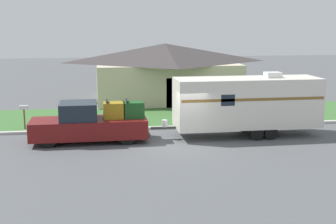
# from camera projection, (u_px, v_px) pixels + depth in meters

# --- Properties ---
(ground_plane) EXTENTS (120.00, 120.00, 0.00)m
(ground_plane) POSITION_uv_depth(u_px,v_px,m) (184.00, 145.00, 22.75)
(ground_plane) COLOR #515456
(curb_strip) EXTENTS (80.00, 0.30, 0.14)m
(curb_strip) POSITION_uv_depth(u_px,v_px,m) (171.00, 127.00, 26.37)
(curb_strip) COLOR beige
(curb_strip) RESTS_ON ground_plane
(lawn_strip) EXTENTS (80.00, 7.00, 0.03)m
(lawn_strip) POSITION_uv_depth(u_px,v_px,m) (162.00, 116.00, 29.92)
(lawn_strip) COLOR #3D6B33
(lawn_strip) RESTS_ON ground_plane
(house_across_street) EXTENTS (11.33, 8.63, 4.32)m
(house_across_street) POSITION_uv_depth(u_px,v_px,m) (165.00, 71.00, 36.23)
(house_across_street) COLOR beige
(house_across_street) RESTS_ON ground_plane
(pickup_truck) EXTENTS (5.85, 2.08, 2.09)m
(pickup_truck) POSITION_uv_depth(u_px,v_px,m) (90.00, 124.00, 23.31)
(pickup_truck) COLOR black
(pickup_truck) RESTS_ON ground_plane
(travel_trailer) EXTENTS (8.83, 2.27, 3.35)m
(travel_trailer) POSITION_uv_depth(u_px,v_px,m) (247.00, 102.00, 24.39)
(travel_trailer) COLOR black
(travel_trailer) RESTS_ON ground_plane
(mailbox) EXTENTS (0.48, 0.20, 1.36)m
(mailbox) POSITION_uv_depth(u_px,v_px,m) (24.00, 111.00, 25.97)
(mailbox) COLOR brown
(mailbox) RESTS_ON ground_plane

